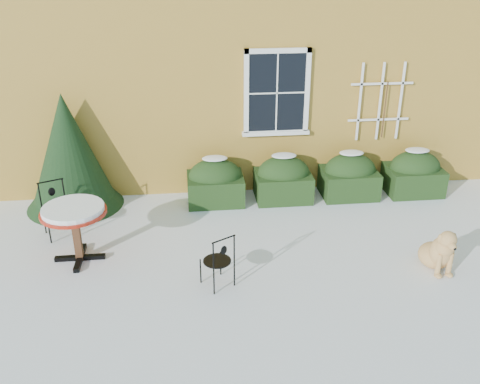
{
  "coord_description": "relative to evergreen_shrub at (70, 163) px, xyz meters",
  "views": [
    {
      "loc": [
        -0.84,
        -6.65,
        4.5
      ],
      "look_at": [
        0.0,
        1.0,
        0.9
      ],
      "focal_mm": 40.0,
      "sensor_mm": 36.0,
      "label": 1
    }
  ],
  "objects": [
    {
      "name": "bistro_table",
      "position": [
        0.38,
        -1.97,
        -0.1
      ],
      "size": [
        0.99,
        0.99,
        0.92
      ],
      "rotation": [
        0.0,
        0.0,
        -0.35
      ],
      "color": "black",
      "rests_on": "ground"
    },
    {
      "name": "hedge_row",
      "position": [
        4.58,
        -0.12,
        -0.46
      ],
      "size": [
        4.95,
        0.8,
        0.91
      ],
      "color": "black",
      "rests_on": "ground"
    },
    {
      "name": "dog",
      "position": [
        5.81,
        -2.83,
        -0.56
      ],
      "size": [
        0.51,
        0.84,
        0.75
      ],
      "rotation": [
        0.0,
        0.0,
        0.05
      ],
      "color": "tan",
      "rests_on": "ground"
    },
    {
      "name": "ground",
      "position": [
        2.93,
        -2.67,
        -0.87
      ],
      "size": [
        80.0,
        80.0,
        0.0
      ],
      "primitive_type": "plane",
      "color": "white",
      "rests_on": "ground"
    },
    {
      "name": "patio_chair_near",
      "position": [
        2.49,
        -2.89,
        -0.44
      ],
      "size": [
        0.51,
        0.51,
        0.84
      ],
      "rotation": [
        0.0,
        0.0,
        3.66
      ],
      "color": "black",
      "rests_on": "ground"
    },
    {
      "name": "patio_chair_far",
      "position": [
        -0.09,
        -1.1,
        -0.4
      ],
      "size": [
        0.55,
        0.54,
        0.94
      ],
      "rotation": [
        0.0,
        0.0,
        0.42
      ],
      "color": "black",
      "rests_on": "ground"
    },
    {
      "name": "evergreen_shrub",
      "position": [
        0.0,
        0.0,
        0.0
      ],
      "size": [
        1.78,
        1.78,
        2.15
      ],
      "rotation": [
        0.0,
        0.0,
        -0.14
      ],
      "color": "black",
      "rests_on": "ground"
    },
    {
      "name": "house",
      "position": [
        2.93,
        4.33,
        2.35
      ],
      "size": [
        12.4,
        8.4,
        6.4
      ],
      "color": "gold",
      "rests_on": "ground"
    }
  ]
}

